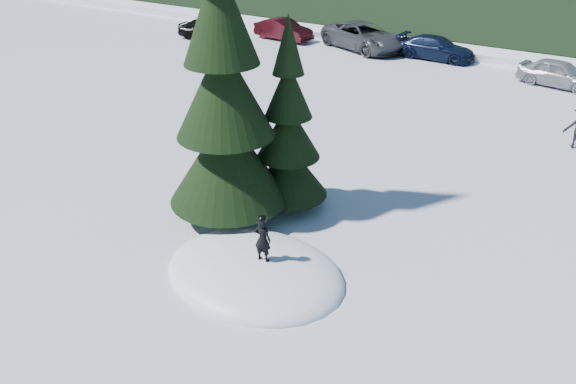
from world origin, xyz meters
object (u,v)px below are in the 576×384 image
Objects in this scene: spruce_tall at (224,102)px; child_skier at (263,239)px; car_0 at (207,29)px; car_3 at (436,48)px; car_4 at (559,73)px; car_2 at (364,36)px; car_1 at (283,30)px; spruce_short at (288,138)px.

spruce_tall is 3.79m from child_skier.
car_3 is at bearing -88.96° from car_0.
child_skier is 0.30× the size of car_4.
spruce_tall is 2.04× the size of car_3.
car_2 is at bearing -84.52° from car_0.
car_0 is 9.81m from car_2.
car_0 is at bearing 126.15° from car_1.
car_3 is at bearing -79.96° from car_1.
car_1 is (-12.12, 17.45, -1.47)m from spruce_short.
spruce_tall reaches higher than car_3.
child_skier is 22.75m from car_2.
car_1 is at bearing 95.18° from car_3.
child_skier is at bearing -168.95° from car_3.
car_3 is (13.65, 3.23, -0.01)m from car_0.
spruce_tall reaches higher than car_2.
child_skier reaches higher than car_0.
spruce_short is 3.65m from child_skier.
car_4 is at bearing -103.59° from car_3.
car_0 is (-17.65, 18.19, -0.41)m from child_skier.
car_3 is at bearing 86.16° from car_4.
car_2 is at bearing -77.25° from child_skier.
car_0 is at bearing 137.20° from spruce_short.
car_0 is at bearing 103.78° from car_3.
car_3 is (-1.56, 19.64, -2.71)m from spruce_tall.
car_3 is (4.31, 0.24, -0.15)m from car_2.
car_1 is (-13.56, 20.63, -0.40)m from child_skier.
spruce_short is at bearing 54.46° from spruce_tall.
child_skier is 0.26× the size of car_3.
car_1 is (-11.12, 18.85, -2.69)m from spruce_tall.
spruce_tall reaches higher than car_1.
spruce_short is 21.30m from car_1.
car_3 is (9.56, 0.79, -0.02)m from car_1.
car_1 reaches higher than car_4.
car_2 is (9.35, 2.99, 0.14)m from car_0.
spruce_tall is at bearing -125.54° from spruce_short.
car_1 reaches higher than car_3.
car_3 is at bearing 94.55° from spruce_tall.
car_2 reaches higher than car_4.
spruce_tall reaches higher than spruce_short.
spruce_short is at bearing -171.54° from car_3.
spruce_short is (1.00, 1.40, -1.22)m from spruce_tall.
car_1 is 9.59m from car_3.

